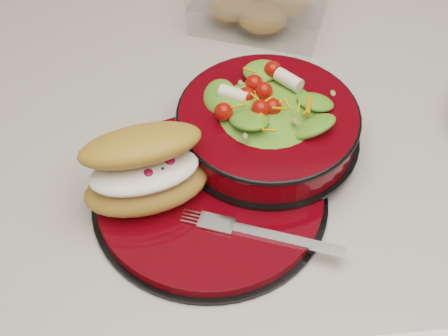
{
  "coord_description": "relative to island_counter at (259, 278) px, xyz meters",
  "views": [
    {
      "loc": [
        -0.13,
        -0.64,
        1.54
      ],
      "look_at": [
        -0.08,
        -0.12,
        0.94
      ],
      "focal_mm": 50.0,
      "sensor_mm": 36.0,
      "label": 1
    }
  ],
  "objects": [
    {
      "name": "croissant",
      "position": [
        -0.18,
        -0.14,
        0.51
      ],
      "size": [
        0.17,
        0.13,
        0.1
      ],
      "rotation": [
        0.0,
        0.0,
        0.2
      ],
      "color": "#B57F37",
      "rests_on": "dinner_plate"
    },
    {
      "name": "island_counter",
      "position": [
        0.0,
        0.0,
        0.0
      ],
      "size": [
        1.24,
        0.74,
        0.9
      ],
      "color": "silver",
      "rests_on": "ground"
    },
    {
      "name": "salad_bowl",
      "position": [
        -0.02,
        -0.06,
        0.5
      ],
      "size": [
        0.25,
        0.25,
        0.1
      ],
      "rotation": [
        0.0,
        0.0,
        0.37
      ],
      "color": "black",
      "rests_on": "dinner_plate"
    },
    {
      "name": "fork",
      "position": [
        -0.04,
        -0.22,
        0.47
      ],
      "size": [
        0.17,
        0.08,
        0.0
      ],
      "rotation": [
        0.0,
        0.0,
        1.2
      ],
      "color": "silver",
      "rests_on": "dinner_plate"
    },
    {
      "name": "dinner_plate",
      "position": [
        -0.1,
        -0.14,
        0.46
      ],
      "size": [
        0.3,
        0.3,
        0.02
      ],
      "rotation": [
        0.0,
        0.0,
        0.35
      ],
      "color": "black",
      "rests_on": "island_counter"
    }
  ]
}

